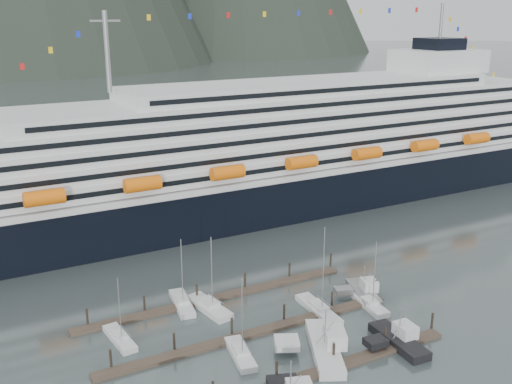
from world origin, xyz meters
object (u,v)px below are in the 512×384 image
trawler_c (323,346)px  trawler_e (363,292)px  sailboat_e (182,304)px  sailboat_b (120,339)px  sailboat_h (370,305)px  cruise_ship (278,158)px  sailboat_c (241,354)px  sailboat_f (209,308)px  sailboat_d (318,310)px  trawler_d (398,340)px

trawler_c → trawler_e: 19.26m
sailboat_e → sailboat_b: bearing=125.2°
sailboat_h → trawler_e: bearing=-15.0°
sailboat_h → trawler_e: 3.97m
cruise_ship → sailboat_c: size_ratio=16.55×
cruise_ship → sailboat_b: (-52.94, -44.22, -11.66)m
cruise_ship → sailboat_f: (-37.59, -41.80, -11.61)m
cruise_ship → trawler_e: cruise_ship is taller
sailboat_e → trawler_e: 30.26m
sailboat_b → trawler_e: size_ratio=1.07×
sailboat_d → sailboat_e: (-18.27, 12.49, -0.02)m
sailboat_c → sailboat_f: 14.68m
trawler_c → sailboat_d: bearing=-5.3°
sailboat_c → trawler_e: (26.55, 6.61, 0.41)m
sailboat_f → trawler_d: size_ratio=1.23×
sailboat_c → cruise_ship: bearing=-24.2°
sailboat_h → sailboat_d: bearing=79.9°
trawler_d → sailboat_b: bearing=63.6°
sailboat_b → trawler_d: 40.28m
sailboat_c → sailboat_d: size_ratio=0.83×
trawler_d → sailboat_c: bearing=73.0°
cruise_ship → sailboat_c: bearing=-125.0°
sailboat_e → sailboat_h: size_ratio=1.02×
sailboat_c → sailboat_h: sailboat_c is taller
sailboat_f → sailboat_h: 26.00m
sailboat_d → trawler_c: 11.64m
cruise_ship → sailboat_e: size_ratio=17.00×
sailboat_e → trawler_c: bearing=-142.0°
sailboat_d → sailboat_h: (8.29, -2.55, -0.02)m
trawler_c → trawler_e: (15.74, 11.09, -0.09)m
sailboat_c → sailboat_h: (25.07, 2.95, -0.00)m
sailboat_b → sailboat_d: (30.32, -6.64, 0.04)m
sailboat_e → trawler_d: bearing=-129.5°
sailboat_c → sailboat_e: size_ratio=1.03×
sailboat_h → trawler_e: (1.48, 3.66, 0.41)m
cruise_ship → trawler_c: bearing=-115.2°
sailboat_h → trawler_c: sailboat_h is taller
sailboat_h → trawler_c: size_ratio=0.85×
sailboat_f → sailboat_h: (23.26, -11.61, -0.03)m
sailboat_h → trawler_d: 11.62m
sailboat_f → trawler_d: bearing=-147.9°
sailboat_d → trawler_d: bearing=-158.1°
sailboat_c → sailboat_e: 18.05m
sailboat_d → trawler_c: sailboat_d is taller
sailboat_f → sailboat_b: bearing=90.3°
sailboat_f → sailboat_h: size_ratio=1.11×
trawler_d → trawler_e: (5.23, 14.66, -0.02)m
sailboat_e → trawler_c: size_ratio=0.87×
sailboat_b → sailboat_h: size_ratio=0.88×
sailboat_c → sailboat_b: bearing=58.9°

